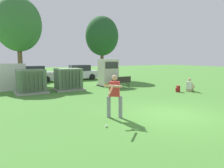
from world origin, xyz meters
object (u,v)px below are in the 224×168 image
(backpack, at_px, (178,89))
(parked_car_left_of_center, at_px, (79,73))
(parked_car_leftmost, at_px, (32,75))
(park_bench, at_px, (121,81))
(transformer_mid_west, at_px, (68,80))
(transformer_west, at_px, (31,82))
(sports_ball, at_px, (106,126))
(seated_spectator, at_px, (190,86))
(generator_enclosure, at_px, (108,73))
(batter, at_px, (114,94))

(backpack, xyz_separation_m, parked_car_left_of_center, (-3.00, 11.68, 0.54))
(parked_car_leftmost, bearing_deg, park_bench, -54.34)
(transformer_mid_west, height_order, parked_car_leftmost, same)
(parked_car_left_of_center, bearing_deg, parked_car_leftmost, -176.84)
(transformer_mid_west, height_order, backpack, transformer_mid_west)
(transformer_west, height_order, backpack, transformer_west)
(transformer_mid_west, bearing_deg, parked_car_left_of_center, 63.55)
(transformer_west, distance_m, transformer_mid_west, 2.66)
(backpack, bearing_deg, sports_ball, -151.71)
(seated_spectator, bearing_deg, parked_car_left_of_center, 108.33)
(transformer_mid_west, bearing_deg, backpack, -35.87)
(park_bench, xyz_separation_m, parked_car_leftmost, (-5.53, 7.71, 0.22))
(transformer_mid_west, distance_m, parked_car_leftmost, 6.89)
(generator_enclosure, bearing_deg, parked_car_leftmost, 130.42)
(park_bench, relative_size, backpack, 4.14)
(generator_enclosure, bearing_deg, transformer_mid_west, -171.10)
(transformer_west, bearing_deg, backpack, -26.52)
(transformer_mid_west, xyz_separation_m, parked_car_leftmost, (-1.52, 6.72, -0.04))
(sports_ball, height_order, parked_car_left_of_center, parked_car_left_of_center)
(park_bench, height_order, backpack, park_bench)
(transformer_west, bearing_deg, parked_car_left_of_center, 49.22)
(park_bench, xyz_separation_m, sports_ball, (-5.62, -8.05, -0.49))
(generator_enclosure, relative_size, parked_car_left_of_center, 0.53)
(transformer_mid_west, xyz_separation_m, backpack, (6.48, -4.69, -0.57))
(seated_spectator, bearing_deg, sports_ball, -155.40)
(seated_spectator, bearing_deg, batter, -158.29)
(batter, bearing_deg, backpack, 25.63)
(park_bench, bearing_deg, generator_enclosure, 100.94)
(transformer_west, height_order, generator_enclosure, generator_enclosure)
(parked_car_leftmost, xyz_separation_m, parked_car_left_of_center, (5.00, 0.28, 0.00))
(park_bench, bearing_deg, transformer_mid_west, 166.15)
(transformer_mid_west, height_order, seated_spectator, transformer_mid_west)
(generator_enclosure, xyz_separation_m, parked_car_left_of_center, (-0.23, 6.42, -0.38))
(batter, xyz_separation_m, backpack, (7.25, 3.48, -0.76))
(transformer_mid_west, relative_size, seated_spectator, 2.18)
(transformer_mid_west, relative_size, parked_car_left_of_center, 0.49)
(transformer_mid_west, bearing_deg, batter, -95.40)
(sports_ball, bearing_deg, batter, 46.33)
(sports_ball, distance_m, seated_spectator, 9.94)
(batter, distance_m, seated_spectator, 8.84)
(generator_enclosure, xyz_separation_m, seated_spectator, (3.71, -5.48, -0.76))
(backpack, relative_size, parked_car_left_of_center, 0.10)
(transformer_mid_west, bearing_deg, generator_enclosure, 8.90)
(park_bench, bearing_deg, seated_spectator, -48.93)
(sports_ball, relative_size, seated_spectator, 0.09)
(transformer_west, height_order, park_bench, transformer_west)
(transformer_west, xyz_separation_m, sports_ball, (1.06, -8.91, -0.74))
(park_bench, distance_m, seated_spectator, 5.19)
(backpack, bearing_deg, transformer_west, 153.48)
(generator_enclosure, distance_m, sports_ball, 11.04)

